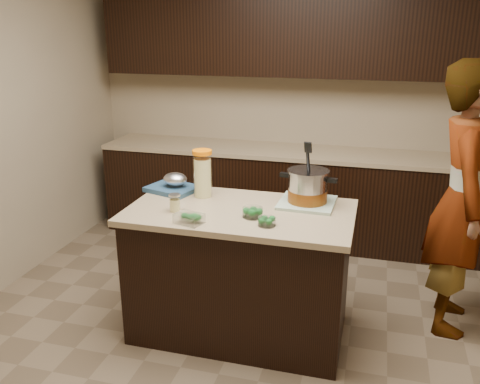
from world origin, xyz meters
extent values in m
plane|color=brown|center=(0.00, 0.00, 0.00)|extent=(4.00, 4.00, 0.00)
cube|color=tan|center=(0.00, 2.00, 1.35)|extent=(4.00, 0.04, 2.70)
cube|color=tan|center=(0.00, -2.00, 1.35)|extent=(4.00, 0.04, 2.70)
cube|color=black|center=(0.00, 1.70, 0.43)|extent=(3.60, 0.60, 0.86)
cube|color=tan|center=(0.00, 1.70, 0.88)|extent=(3.60, 0.63, 0.04)
cube|color=black|center=(0.00, 1.82, 1.95)|extent=(3.60, 0.35, 0.75)
cube|color=black|center=(0.00, 0.00, 0.43)|extent=(1.40, 0.75, 0.86)
cube|color=tan|center=(0.00, 0.00, 0.88)|extent=(1.46, 0.81, 0.04)
cube|color=#5B8764|center=(0.40, 0.22, 0.91)|extent=(0.37, 0.37, 0.02)
cylinder|color=#B7B7BC|center=(0.40, 0.22, 1.02)|extent=(0.29, 0.29, 0.20)
cylinder|color=brown|center=(0.40, 0.22, 0.96)|extent=(0.29, 0.29, 0.08)
cylinder|color=#B7B7BC|center=(0.40, 0.22, 1.13)|extent=(0.31, 0.31, 0.01)
cube|color=black|center=(0.25, 0.24, 1.09)|extent=(0.07, 0.04, 0.03)
cube|color=black|center=(0.56, 0.20, 1.09)|extent=(0.07, 0.04, 0.03)
cylinder|color=black|center=(0.40, 0.19, 1.19)|extent=(0.04, 0.11, 0.25)
cylinder|color=#DAD185|center=(-0.32, 0.19, 1.03)|extent=(0.15, 0.15, 0.27)
cylinder|color=white|center=(-0.32, 0.19, 1.05)|extent=(0.17, 0.17, 0.30)
cylinder|color=orange|center=(-0.32, 0.19, 1.21)|extent=(0.17, 0.17, 0.02)
cylinder|color=#DAD185|center=(-0.40, -0.14, 0.94)|extent=(0.07, 0.07, 0.08)
cylinder|color=white|center=(-0.40, -0.14, 0.95)|extent=(0.08, 0.08, 0.10)
cylinder|color=silver|center=(-0.40, -0.14, 1.01)|extent=(0.08, 0.08, 0.02)
cylinder|color=silver|center=(0.11, -0.11, 0.93)|extent=(0.15, 0.15, 0.06)
cylinder|color=silver|center=(0.23, -0.22, 0.93)|extent=(0.14, 0.14, 0.05)
cube|color=silver|center=(-0.24, -0.31, 0.93)|extent=(0.19, 0.16, 0.06)
cube|color=navy|center=(-0.57, 0.24, 0.92)|extent=(0.40, 0.35, 0.03)
ellipsoid|color=silver|center=(-0.55, 0.25, 0.98)|extent=(0.17, 0.14, 0.09)
imported|color=gray|center=(1.41, 0.50, 0.92)|extent=(0.49, 0.70, 1.85)
camera|label=1|loc=(0.81, -2.97, 2.05)|focal=38.00mm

